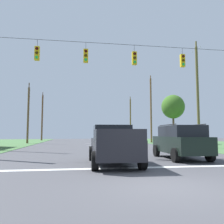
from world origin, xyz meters
TOP-DOWN VIEW (x-y plane):
  - ground_plane at (0.00, 0.00)m, footprint 120.00×120.00m
  - stop_bar_stripe at (0.00, 3.68)m, footprint 15.49×0.45m
  - lane_dash_0 at (0.00, 9.68)m, footprint 2.50×0.15m
  - lane_dash_1 at (0.00, 16.55)m, footprint 2.50×0.15m
  - lane_dash_2 at (0.00, 22.45)m, footprint 2.50×0.15m
  - lane_dash_3 at (0.00, 28.69)m, footprint 2.50×0.15m
  - overhead_signal_span at (-0.04, 9.25)m, footprint 18.55×0.31m
  - pickup_truck at (-0.73, 5.04)m, footprint 2.41×5.46m
  - suv_black at (3.66, 6.77)m, footprint 2.35×4.86m
  - distant_car_crossing_white at (9.87, 19.73)m, footprint 4.34×2.09m
  - utility_pole_mid_right at (10.13, 16.16)m, footprint 0.27×1.72m
  - utility_pole_far_right at (9.76, 30.69)m, footprint 0.29×1.55m
  - utility_pole_near_left at (10.01, 46.75)m, footprint 0.30×1.71m
  - utility_pole_distant_right at (-9.82, 30.20)m, footprint 0.30×1.95m
  - utility_pole_distant_left at (-9.84, 45.10)m, footprint 0.33×1.69m
  - tree_roadside_right at (11.62, 25.99)m, footprint 3.40×3.40m

SIDE VIEW (x-z plane):
  - ground_plane at x=0.00m, z-range 0.00..0.00m
  - stop_bar_stripe at x=0.00m, z-range 0.00..0.01m
  - lane_dash_0 at x=0.00m, z-range 0.00..0.01m
  - lane_dash_1 at x=0.00m, z-range 0.00..0.01m
  - lane_dash_2 at x=0.00m, z-range 0.00..0.01m
  - lane_dash_3 at x=0.00m, z-range 0.00..0.01m
  - distant_car_crossing_white at x=9.87m, z-range 0.03..1.55m
  - pickup_truck at x=-0.73m, z-range -0.01..1.94m
  - suv_black at x=3.66m, z-range 0.03..2.09m
  - utility_pole_distant_right at x=-9.82m, z-range -0.08..9.20m
  - overhead_signal_span at x=-0.04m, z-range 0.48..8.87m
  - utility_pole_distant_left at x=-9.84m, z-range -0.18..10.22m
  - utility_pole_near_left at x=10.01m, z-range -0.05..10.14m
  - tree_roadside_right at x=11.62m, z-range 1.82..9.05m
  - utility_pole_far_right at x=9.76m, z-range -0.11..11.18m
  - utility_pole_mid_right at x=10.13m, z-range -0.13..11.33m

